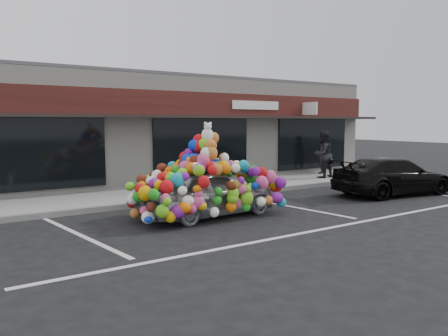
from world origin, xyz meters
TOP-DOWN VIEW (x-y plane):
  - ground at (0.00, 0.00)m, footprint 90.00×90.00m
  - shop_building at (0.00, 8.44)m, footprint 24.00×7.20m
  - sidewalk at (0.00, 4.00)m, footprint 26.00×3.00m
  - kerb at (0.00, 2.50)m, footprint 26.00×0.18m
  - parking_stripe_left at (-3.20, 0.20)m, footprint 0.73×4.37m
  - parking_stripe_mid at (2.80, 0.20)m, footprint 0.73×4.37m
  - parking_stripe_right at (8.20, 0.20)m, footprint 0.73×4.37m
  - lane_line at (2.00, -2.30)m, footprint 14.00×0.12m
  - toy_car at (0.13, 0.35)m, footprint 2.72×4.09m
  - black_sedan at (7.11, -0.18)m, footprint 2.43×4.60m
  - pedestrian_a at (8.75, 4.67)m, footprint 0.72×0.68m
  - pedestrian_b at (7.66, 3.54)m, footprint 0.98×0.78m

SIDE VIEW (x-z plane):
  - ground at x=0.00m, z-range 0.00..0.00m
  - parking_stripe_left at x=-3.20m, z-range 0.00..0.01m
  - parking_stripe_mid at x=2.80m, z-range 0.00..0.01m
  - parking_stripe_right at x=8.20m, z-range 0.00..0.01m
  - lane_line at x=2.00m, z-range 0.00..0.01m
  - sidewalk at x=0.00m, z-range 0.00..0.15m
  - kerb at x=0.00m, z-range -0.01..0.15m
  - black_sedan at x=7.11m, z-range 0.00..1.27m
  - toy_car at x=0.13m, z-range -0.37..1.94m
  - pedestrian_a at x=8.75m, z-range 0.15..1.80m
  - pedestrian_b at x=7.66m, z-range 0.15..2.10m
  - shop_building at x=0.00m, z-range 0.01..4.32m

